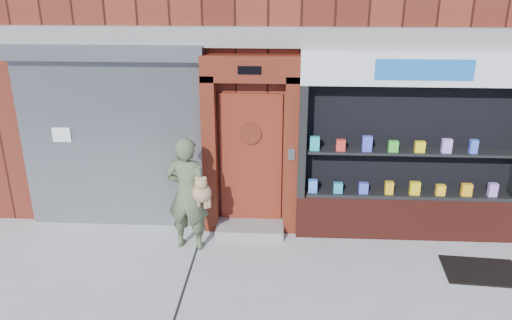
{
  "coord_description": "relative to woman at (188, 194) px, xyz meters",
  "views": [
    {
      "loc": [
        -0.26,
        -5.59,
        4.03
      ],
      "look_at": [
        -0.62,
        1.0,
        1.56
      ],
      "focal_mm": 35.0,
      "sensor_mm": 36.0,
      "label": 1
    }
  ],
  "objects": [
    {
      "name": "ground",
      "position": [
        1.65,
        -1.23,
        -0.91
      ],
      "size": [
        80.0,
        80.0,
        0.0
      ],
      "primitive_type": "plane",
      "color": "#9E9E99",
      "rests_on": "ground"
    },
    {
      "name": "shutter_bay",
      "position": [
        -1.35,
        0.7,
        0.81
      ],
      "size": [
        3.1,
        0.3,
        3.04
      ],
      "color": "gray",
      "rests_on": "ground"
    },
    {
      "name": "red_door_bay",
      "position": [
        0.9,
        0.63,
        0.55
      ],
      "size": [
        1.52,
        0.58,
        2.9
      ],
      "color": "#4C170D",
      "rests_on": "ground"
    },
    {
      "name": "pharmacy_bay",
      "position": [
        3.4,
        0.58,
        0.47
      ],
      "size": [
        3.5,
        0.41,
        3.0
      ],
      "color": "#511B13",
      "rests_on": "ground"
    },
    {
      "name": "woman",
      "position": [
        0.0,
        0.0,
        0.0
      ],
      "size": [
        0.74,
        0.54,
        1.8
      ],
      "color": "#515F3E",
      "rests_on": "ground"
    },
    {
      "name": "doormat",
      "position": [
        4.3,
        -0.5,
        -0.89
      ],
      "size": [
        1.1,
        0.81,
        0.03
      ],
      "primitive_type": "cube",
      "rotation": [
        0.0,
        0.0,
        -0.08
      ],
      "color": "black",
      "rests_on": "ground"
    }
  ]
}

